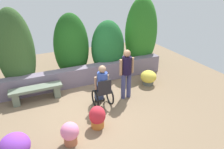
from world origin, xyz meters
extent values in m
plane|color=#7E684E|center=(0.00, 0.00, 0.00)|extent=(11.42, 11.42, 0.00)
cube|color=slate|center=(0.00, 1.59, 0.33)|extent=(6.90, 0.37, 0.66)
ellipsoid|color=#345728|center=(-1.81, 2.07, 1.39)|extent=(1.20, 0.84, 2.79)
ellipsoid|color=#1D5319|center=(0.08, 2.27, 1.24)|extent=(1.30, 0.91, 2.48)
ellipsoid|color=#20642D|center=(1.45, 2.06, 1.08)|extent=(1.34, 0.93, 2.15)
ellipsoid|color=#2B7522|center=(3.00, 2.16, 1.47)|extent=(1.42, 0.99, 2.94)
cube|color=slate|center=(-2.05, 1.10, 0.19)|extent=(0.20, 0.32, 0.38)
cube|color=slate|center=(-0.81, 1.10, 0.19)|extent=(0.20, 0.32, 0.38)
cube|color=slate|center=(-1.43, 1.10, 0.43)|extent=(1.60, 0.37, 0.09)
cube|color=black|center=(0.35, -0.05, 0.50)|extent=(0.40, 0.40, 0.06)
cube|color=black|center=(0.35, -0.23, 0.73)|extent=(0.40, 0.04, 0.40)
cube|color=black|center=(0.35, 0.27, 0.10)|extent=(0.28, 0.12, 0.03)
torus|color=black|center=(0.11, -0.05, 0.28)|extent=(0.05, 0.56, 0.56)
torus|color=black|center=(0.59, -0.05, 0.28)|extent=(0.05, 0.56, 0.56)
cylinder|color=black|center=(0.21, 0.20, 0.05)|extent=(0.03, 0.10, 0.10)
cylinder|color=black|center=(0.49, 0.20, 0.05)|extent=(0.03, 0.10, 0.10)
cube|color=#394972|center=(0.35, 0.05, 0.61)|extent=(0.30, 0.40, 0.16)
cube|color=#394972|center=(0.35, 0.25, 0.27)|extent=(0.26, 0.14, 0.43)
cylinder|color=#324CA2|center=(0.35, -0.07, 0.86)|extent=(0.30, 0.30, 0.50)
cylinder|color=#A17C5E|center=(0.16, -0.01, 0.78)|extent=(0.08, 0.08, 0.40)
cylinder|color=#A17C5E|center=(0.54, -0.01, 0.78)|extent=(0.08, 0.08, 0.40)
sphere|color=#A17C5E|center=(0.35, -0.07, 1.22)|extent=(0.22, 0.22, 0.22)
cylinder|color=#3D3F6D|center=(1.12, 0.08, 0.42)|extent=(0.14, 0.14, 0.85)
cylinder|color=#3D3F6D|center=(1.32, 0.08, 0.42)|extent=(0.14, 0.14, 0.85)
cylinder|color=black|center=(1.22, 0.08, 1.13)|extent=(0.30, 0.30, 0.56)
cylinder|color=#AF7C57|center=(1.02, 0.08, 1.10)|extent=(0.09, 0.09, 0.51)
cylinder|color=#AF7C57|center=(1.42, 0.08, 1.10)|extent=(0.09, 0.09, 0.51)
sphere|color=#AF7C57|center=(1.22, 0.08, 1.52)|extent=(0.22, 0.22, 0.22)
cylinder|color=#C0692A|center=(-0.16, -0.93, 0.11)|extent=(0.34, 0.34, 0.22)
ellipsoid|color=#10471B|center=(-0.16, -0.93, 0.28)|extent=(0.38, 0.38, 0.18)
ellipsoid|color=red|center=(-0.16, -0.93, 0.36)|extent=(0.43, 0.43, 0.51)
ellipsoid|color=#367528|center=(-2.12, -1.22, 0.27)|extent=(0.43, 0.43, 0.19)
ellipsoid|color=purple|center=(-2.12, -1.22, 0.35)|extent=(0.64, 0.64, 0.55)
cylinder|color=#505750|center=(2.40, 0.56, 0.09)|extent=(0.40, 0.40, 0.18)
ellipsoid|color=#18561F|center=(2.40, 0.56, 0.24)|extent=(0.44, 0.44, 0.16)
ellipsoid|color=#DEC645|center=(2.40, 0.56, 0.31)|extent=(0.58, 0.58, 0.45)
cylinder|color=#B05F42|center=(-0.95, -1.25, 0.12)|extent=(0.31, 0.31, 0.25)
ellipsoid|color=#325123|center=(-0.95, -1.25, 0.30)|extent=(0.34, 0.34, 0.15)
ellipsoid|color=pink|center=(-0.95, -1.25, 0.36)|extent=(0.43, 0.43, 0.43)
camera|label=1|loc=(-1.66, -5.13, 3.59)|focal=33.66mm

